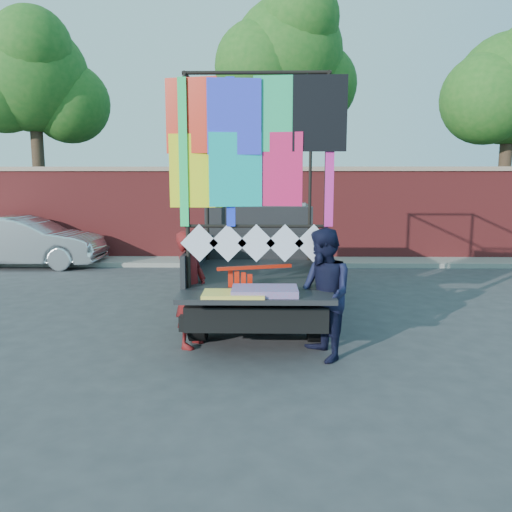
{
  "coord_description": "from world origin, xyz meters",
  "views": [
    {
      "loc": [
        0.33,
        -7.0,
        2.29
      ],
      "look_at": [
        0.22,
        -0.18,
        1.22
      ],
      "focal_mm": 35.0,
      "sensor_mm": 36.0,
      "label": 1
    }
  ],
  "objects_px": {
    "pickup_truck": "(259,254)",
    "woman": "(191,289)",
    "man": "(323,295)",
    "sedan": "(25,242)"
  },
  "relations": [
    {
      "from": "pickup_truck",
      "to": "woman",
      "type": "xyz_separation_m",
      "value": [
        -0.89,
        -2.49,
        -0.1
      ]
    },
    {
      "from": "pickup_truck",
      "to": "man",
      "type": "relative_size",
      "value": 3.39
    },
    {
      "from": "pickup_truck",
      "to": "woman",
      "type": "relative_size",
      "value": 3.56
    },
    {
      "from": "pickup_truck",
      "to": "man",
      "type": "distance_m",
      "value": 3.08
    },
    {
      "from": "man",
      "to": "pickup_truck",
      "type": "bearing_deg",
      "value": 178.46
    },
    {
      "from": "pickup_truck",
      "to": "sedan",
      "type": "xyz_separation_m",
      "value": [
        -6.14,
        3.67,
        -0.24
      ]
    },
    {
      "from": "sedan",
      "to": "man",
      "type": "bearing_deg",
      "value": -133.93
    },
    {
      "from": "woman",
      "to": "man",
      "type": "bearing_deg",
      "value": -89.73
    },
    {
      "from": "sedan",
      "to": "woman",
      "type": "height_order",
      "value": "woman"
    },
    {
      "from": "pickup_truck",
      "to": "sedan",
      "type": "relative_size",
      "value": 1.42
    }
  ]
}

